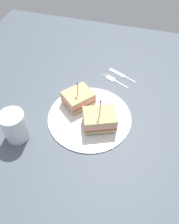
# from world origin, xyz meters

# --- Properties ---
(ground_plane) EXTENTS (1.19, 1.19, 0.02)m
(ground_plane) POSITION_xyz_m (0.00, 0.00, -0.01)
(ground_plane) COLOR #4C5660
(plate) EXTENTS (0.27, 0.27, 0.01)m
(plate) POSITION_xyz_m (0.00, 0.00, 0.00)
(plate) COLOR white
(plate) RESTS_ON ground_plane
(sandwich_half_front) EXTENTS (0.12, 0.12, 0.09)m
(sandwich_half_front) POSITION_xyz_m (-0.05, -0.05, 0.03)
(sandwich_half_front) COLOR tan
(sandwich_half_front) RESTS_ON plate
(sandwich_half_back) EXTENTS (0.11, 0.12, 0.11)m
(sandwich_half_back) POSITION_xyz_m (0.03, 0.04, 0.04)
(sandwich_half_back) COLOR tan
(sandwich_half_back) RESTS_ON plate
(drink_glass) EXTENTS (0.07, 0.07, 0.10)m
(drink_glass) POSITION_xyz_m (0.13, -0.19, 0.04)
(drink_glass) COLOR silver
(drink_glass) RESTS_ON ground_plane
(fork) EXTENTS (0.06, 0.11, 0.00)m
(fork) POSITION_xyz_m (-0.20, 0.04, 0.00)
(fork) COLOR silver
(fork) RESTS_ON ground_plane
(knife) EXTENTS (0.06, 0.12, 0.00)m
(knife) POSITION_xyz_m (-0.24, 0.06, 0.00)
(knife) COLOR silver
(knife) RESTS_ON ground_plane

